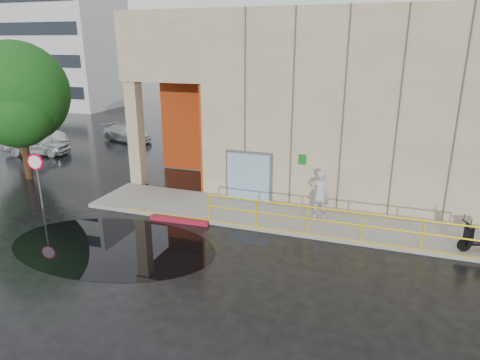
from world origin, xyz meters
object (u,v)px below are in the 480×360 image
object	(u,v)px
tree_near	(17,98)
car_a	(37,144)
stop_sign	(36,168)
car_b	(31,135)
person	(320,195)
car_c	(127,133)
red_curb	(179,220)
tree_far	(11,94)

from	to	relation	value
tree_near	car_a	bearing A→B (deg)	128.75
stop_sign	tree_near	bearing A→B (deg)	148.69
car_b	person	bearing A→B (deg)	-103.82
person	car_b	distance (m)	21.30
stop_sign	car_c	bearing A→B (deg)	116.18
stop_sign	red_curb	size ratio (longest dim) A/B	1.00
tree_near	tree_far	size ratio (longest dim) A/B	1.17
car_c	tree_near	size ratio (longest dim) A/B	0.59
car_c	tree_far	size ratio (longest dim) A/B	0.69
person	car_b	bearing A→B (deg)	-30.38
car_b	car_c	xyz separation A→B (m)	(5.10, 3.56, -0.22)
stop_sign	tree_near	xyz separation A→B (m)	(-3.62, 3.02, 2.38)
stop_sign	tree_near	distance (m)	5.28
tree_near	tree_far	bearing A→B (deg)	138.92
car_b	car_c	distance (m)	6.23
car_b	car_c	size ratio (longest dim) A/B	1.21
stop_sign	tree_far	bearing A→B (deg)	148.01
red_curb	stop_sign	bearing A→B (deg)	-174.80
stop_sign	tree_far	size ratio (longest dim) A/B	0.41
tree_far	car_b	bearing A→B (deg)	119.93
red_curb	car_b	distance (m)	17.35
car_a	car_c	bearing A→B (deg)	-43.42
car_a	tree_near	distance (m)	6.51
car_c	car_b	bearing A→B (deg)	142.91
person	stop_sign	world-z (taller)	stop_sign
car_b	tree_near	size ratio (longest dim) A/B	0.71
car_a	tree_far	world-z (taller)	tree_far
car_a	person	bearing A→B (deg)	-117.41
car_b	car_c	world-z (taller)	car_b
car_a	tree_near	world-z (taller)	tree_near
stop_sign	car_b	distance (m)	12.75
person	stop_sign	xyz separation A→B (m)	(-11.21, -2.41, 0.65)
car_c	tree_far	bearing A→B (deg)	164.98
tree_near	car_b	bearing A→B (deg)	132.81
red_curb	car_a	world-z (taller)	car_a
stop_sign	car_a	xyz separation A→B (m)	(-7.07, 7.31, -1.10)
car_b	stop_sign	bearing A→B (deg)	-130.54
stop_sign	car_a	world-z (taller)	stop_sign
tree_near	tree_far	world-z (taller)	tree_near
person	red_curb	size ratio (longest dim) A/B	0.81
red_curb	car_c	bearing A→B (deg)	130.28
stop_sign	car_b	world-z (taller)	stop_sign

